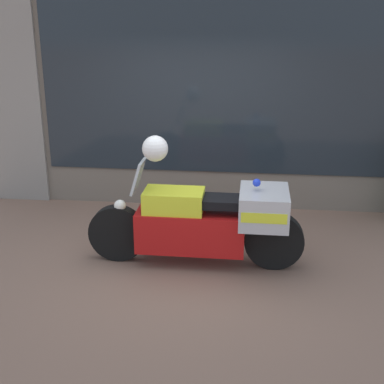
{
  "coord_description": "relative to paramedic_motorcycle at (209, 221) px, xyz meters",
  "views": [
    {
      "loc": [
        0.75,
        -5.76,
        2.89
      ],
      "look_at": [
        0.06,
        0.38,
        0.71
      ],
      "focal_mm": 50.0,
      "sensor_mm": 36.0,
      "label": 1
    }
  ],
  "objects": [
    {
      "name": "white_helmet",
      "position": [
        -0.61,
        0.0,
        0.83
      ],
      "size": [
        0.29,
        0.29,
        0.29
      ],
      "primitive_type": "sphere",
      "color": "white",
      "rests_on": "paramedic_motorcycle"
    },
    {
      "name": "shop_building",
      "position": [
        -0.75,
        2.12,
        1.42
      ],
      "size": [
        6.58,
        0.55,
        3.92
      ],
      "color": "#6B6056",
      "rests_on": "ground"
    },
    {
      "name": "paramedic_motorcycle",
      "position": [
        0.0,
        0.0,
        0.0
      ],
      "size": [
        2.51,
        0.71,
        1.24
      ],
      "rotation": [
        0.0,
        0.0,
        3.14
      ],
      "color": "black",
      "rests_on": "ground"
    },
    {
      "name": "ground_plane",
      "position": [
        -0.32,
        0.13,
        -0.55
      ],
      "size": [
        60.0,
        60.0,
        0.0
      ],
      "primitive_type": "plane",
      "color": "#7A5B4C"
    },
    {
      "name": "window_display",
      "position": [
        0.09,
        2.15,
        -0.09
      ],
      "size": [
        5.18,
        0.3,
        1.93
      ],
      "color": "slate",
      "rests_on": "ground"
    }
  ]
}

